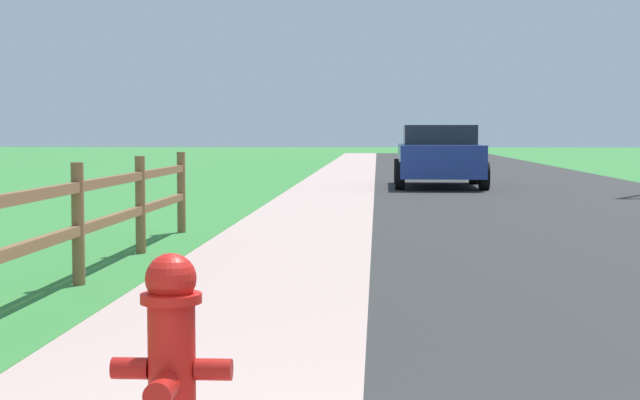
{
  "coord_description": "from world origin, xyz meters",
  "views": [
    {
      "loc": [
        0.07,
        -2.12,
        1.33
      ],
      "look_at": [
        -0.52,
        7.72,
        0.64
      ],
      "focal_mm": 54.38,
      "sensor_mm": 36.0,
      "label": 1
    }
  ],
  "objects": [
    {
      "name": "road_asphalt",
      "position": [
        3.5,
        27.0,
        0.0
      ],
      "size": [
        7.0,
        66.0,
        0.01
      ],
      "primitive_type": "cube",
      "color": "#2B2B2B",
      "rests_on": "ground"
    },
    {
      "name": "grass_verge",
      "position": [
        -4.5,
        27.0,
        0.01
      ],
      "size": [
        5.0,
        66.0,
        0.0
      ],
      "primitive_type": "cube",
      "color": "#377F3A",
      "rests_on": "ground"
    },
    {
      "name": "curb_concrete",
      "position": [
        -3.0,
        27.0,
        0.0
      ],
      "size": [
        6.0,
        66.0,
        0.01
      ],
      "primitive_type": "cube",
      "color": "#B89992",
      "rests_on": "ground"
    },
    {
      "name": "fire_hydrant",
      "position": [
        -0.69,
        1.34,
        0.46
      ],
      "size": [
        0.44,
        0.37,
        0.89
      ],
      "color": "red",
      "rests_on": "ground"
    },
    {
      "name": "rail_fence",
      "position": [
        -2.52,
        4.97,
        0.62
      ],
      "size": [
        0.11,
        11.16,
        1.07
      ],
      "color": "brown",
      "rests_on": "ground"
    },
    {
      "name": "parked_suv_blue",
      "position": [
        1.57,
        21.7,
        0.76
      ],
      "size": [
        2.19,
        4.22,
        1.51
      ],
      "color": "navy",
      "rests_on": "ground"
    },
    {
      "name": "ground_plane",
      "position": [
        0.0,
        25.0,
        0.0
      ],
      "size": [
        120.0,
        120.0,
        0.0
      ],
      "primitive_type": "plane",
      "color": "#377F3A"
    }
  ]
}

